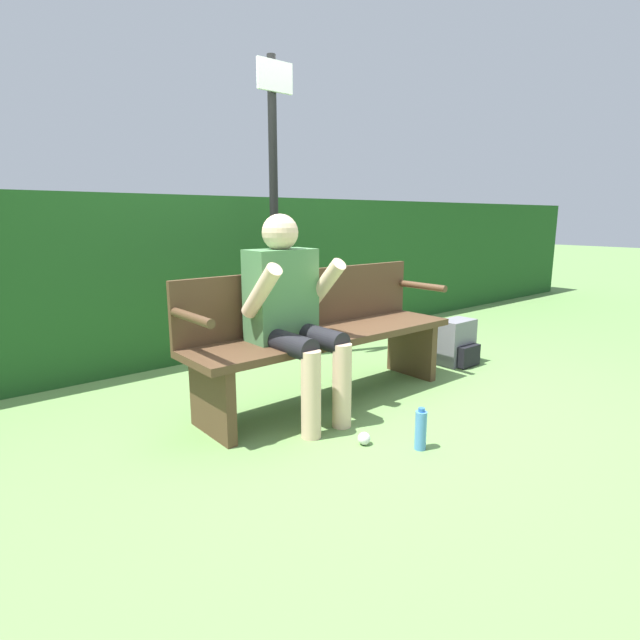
# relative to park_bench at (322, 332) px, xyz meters

# --- Properties ---
(ground_plane) EXTENTS (40.00, 40.00, 0.00)m
(ground_plane) POSITION_rel_park_bench_xyz_m (0.00, -0.06, -0.45)
(ground_plane) COLOR #668E4C
(hedge_back) EXTENTS (12.00, 0.44, 1.36)m
(hedge_back) POSITION_rel_park_bench_xyz_m (0.00, 1.54, 0.23)
(hedge_back) COLOR #1E4C1E
(hedge_back) RESTS_ON ground
(park_bench) EXTENTS (1.93, 0.48, 0.85)m
(park_bench) POSITION_rel_park_bench_xyz_m (0.00, 0.00, 0.00)
(park_bench) COLOR #513823
(park_bench) RESTS_ON ground
(person_seated) EXTENTS (0.55, 0.59, 1.21)m
(person_seated) POSITION_rel_park_bench_xyz_m (-0.33, -0.11, 0.22)
(person_seated) COLOR #4C7F4C
(person_seated) RESTS_ON ground
(backpack) EXTENTS (0.31, 0.26, 0.37)m
(backpack) POSITION_rel_park_bench_xyz_m (1.36, -0.12, -0.28)
(backpack) COLOR slate
(backpack) RESTS_ON ground
(water_bottle) EXTENTS (0.06, 0.06, 0.23)m
(water_bottle) POSITION_rel_park_bench_xyz_m (-0.10, -0.92, -0.35)
(water_bottle) COLOR #4C8CCC
(water_bottle) RESTS_ON ground
(signpost) EXTENTS (0.32, 0.09, 2.41)m
(signpost) POSITION_rel_park_bench_xyz_m (0.31, 0.97, 0.89)
(signpost) COLOR black
(signpost) RESTS_ON ground
(parked_car) EXTENTS (4.27, 3.08, 1.29)m
(parked_car) POSITION_rel_park_bench_xyz_m (4.18, 11.59, 0.16)
(parked_car) COLOR silver
(parked_car) RESTS_ON ground
(litter_crumple) EXTENTS (0.07, 0.07, 0.07)m
(litter_crumple) POSITION_rel_park_bench_xyz_m (-0.29, -0.69, -0.42)
(litter_crumple) COLOR silver
(litter_crumple) RESTS_ON ground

